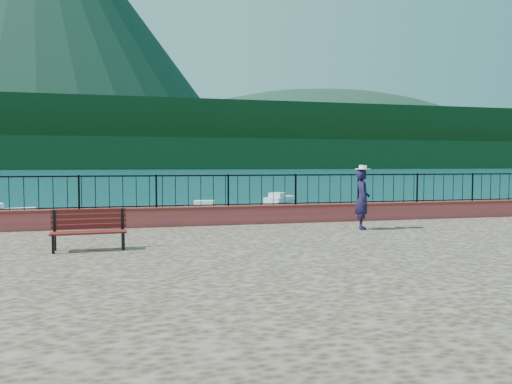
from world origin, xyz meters
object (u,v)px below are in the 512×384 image
park_bench (89,238)px  boat_1 (315,226)px  boat_4 (213,207)px  boat_5 (280,197)px  boat_2 (349,214)px  boat_3 (1,210)px  person (363,199)px

park_bench → boat_1: 12.51m
boat_4 → boat_5: bearing=60.4°
boat_1 → boat_4: same height
boat_2 → boat_4: 9.12m
boat_3 → boat_1: bearing=-56.8°
boat_3 → boat_5: 20.39m
person → boat_3: (-13.87, 18.86, -1.67)m
park_bench → boat_5: size_ratio=0.43×
person → boat_4: 18.08m
boat_2 → boat_3: bearing=117.0°
boat_3 → park_bench: bearing=-91.7°
boat_1 → boat_3: bearing=152.4°
boat_4 → person: bearing=-73.9°
boat_1 → boat_2: same height
boat_5 → boat_3: bearing=148.0°
boat_2 → boat_3: same height
boat_1 → person: bearing=-90.5°
boat_1 → boat_4: bearing=114.5°
boat_2 → boat_4: same height
person → boat_5: (5.33, 25.75, -1.67)m
person → boat_2: (4.82, 11.33, -1.67)m
park_bench → boat_2: bearing=44.2°
park_bench → boat_3: 21.64m
boat_2 → boat_1: bearing=-171.2°
boat_1 → boat_4: size_ratio=1.11×
boat_4 → boat_1: bearing=-64.0°
person → boat_3: bearing=55.7°
park_bench → boat_5: park_bench is taller
person → boat_4: bearing=24.0°
park_bench → boat_1: park_bench is taller
park_bench → person: (7.36, 1.74, 0.59)m
boat_2 → boat_5: (0.51, 14.42, 0.00)m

